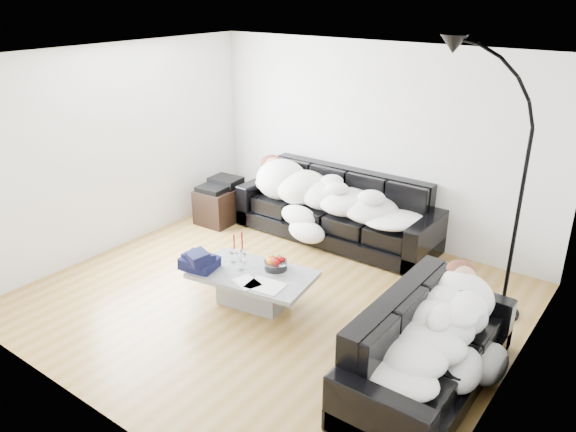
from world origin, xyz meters
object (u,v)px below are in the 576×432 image
Objects in this scene: fruit_bowl at (276,262)px; coffee_table at (253,288)px; wine_glass_a at (244,256)px; stereo at (221,183)px; floor_lamp at (519,206)px; sofa_right at (430,346)px; wine_glass_c at (241,263)px; sofa_back at (337,207)px; wine_glass_b at (233,255)px; sleeper_back at (335,194)px; sleeper_right at (432,324)px; candle_right at (242,242)px; av_cabinet at (222,204)px; candle_left at (234,244)px; shoes at (377,371)px.

coffee_table is at bearing -124.61° from fruit_bowl.
wine_glass_a reaches higher than fruit_bowl.
fruit_bowl is at bearing -37.50° from stereo.
floor_lamp reaches higher than wine_glass_a.
sofa_right is 2.22m from wine_glass_c.
wine_glass_b is (-0.14, -1.94, 0.01)m from sofa_back.
wine_glass_a is at bearing 151.01° from coffee_table.
sleeper_back reaches higher than sleeper_right.
sofa_right is 0.82× the size of floor_lamp.
sofa_right is 11.61× the size of wine_glass_b.
stereo reaches higher than wine_glass_a.
wine_glass_c is at bearing -88.56° from sofa_back.
sleeper_right reaches higher than candle_right.
sleeper_right is 9.95× the size of wine_glass_b.
floor_lamp is at bearing -12.25° from sleeper_back.
wine_glass_b is at bearing -46.00° from av_cabinet.
coffee_table is at bearing -36.49° from candle_right.
coffee_table is at bearing -84.52° from sleeper_back.
sofa_right reaches higher than coffee_table.
sofa_right is 3.10m from sleeper_back.
fruit_bowl is 0.57m from candle_right.
sleeper_right is (2.27, -2.10, -0.03)m from sleeper_back.
fruit_bowl is at bearing -9.84° from candle_right.
sofa_back reaches higher than candle_right.
shoes is (2.17, -0.55, -0.44)m from candle_left.
shoes is at bearing -50.16° from sleeper_back.
sofa_right is at bearing -10.62° from candle_right.
sleeper_right is 10.72× the size of wine_glass_a.
sleeper_back is 1.98m from wine_glass_c.
wine_glass_c is at bearing 86.79° from sofa_right.
wine_glass_c is at bearing -50.65° from candle_right.
wine_glass_a is at bearing -43.75° from candle_right.
sofa_back is 3.13m from sleeper_right.
sleeper_right is 1.33× the size of coffee_table.
sofa_back is 1.39× the size of sofa_right.
candle_right is at bearing 47.78° from candle_left.
sofa_right is at bearing -4.95° from wine_glass_b.
fruit_bowl is 0.58× the size of shoes.
sofa_back is 1.86m from wine_glass_a.
coffee_table is 2.44m from stereo.
sofa_back is 0.21m from sleeper_back.
candle_right reaches higher than av_cabinet.
av_cabinet reaches higher than coffee_table.
floor_lamp is (2.67, 1.10, 0.73)m from candle_right.
floor_lamp is (2.44, -0.53, 0.57)m from sleeper_back.
sleeper_back is at bearing 152.54° from floor_lamp.
candle_left is (-0.25, 0.12, 0.03)m from wine_glass_a.
coffee_table is 2.93× the size of stereo.
wine_glass_c is 0.45m from candle_right.
sofa_right is at bearing -10.84° from fruit_bowl.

